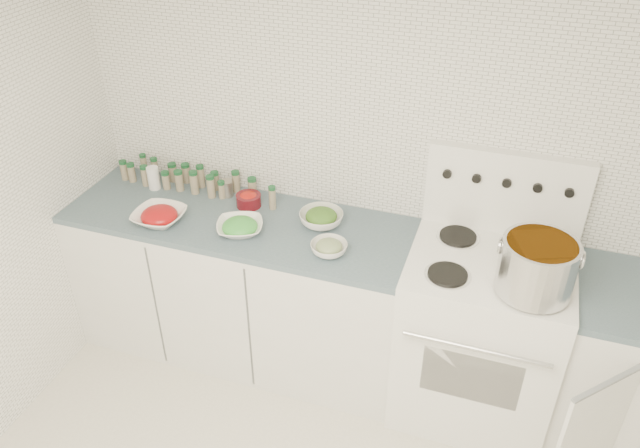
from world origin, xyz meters
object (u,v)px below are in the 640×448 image
Objects in this scene: stove at (479,331)px; stock_pot at (537,265)px; bowl_snowpea at (240,227)px; bowl_tomato at (159,216)px.

stock_pot is (0.18, -0.17, 0.58)m from stove.
stove is 1.31m from bowl_snowpea.
stock_pot is 1.43m from bowl_snowpea.
stove is at bearing 137.05° from stock_pot.
bowl_tomato reaches higher than bowl_snowpea.
bowl_snowpea is at bearing 6.19° from bowl_tomato.
bowl_snowpea is at bearing 177.60° from stock_pot.
stove is at bearing 5.40° from bowl_tomato.
stock_pot reaches higher than bowl_snowpea.
stove reaches higher than bowl_snowpea.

